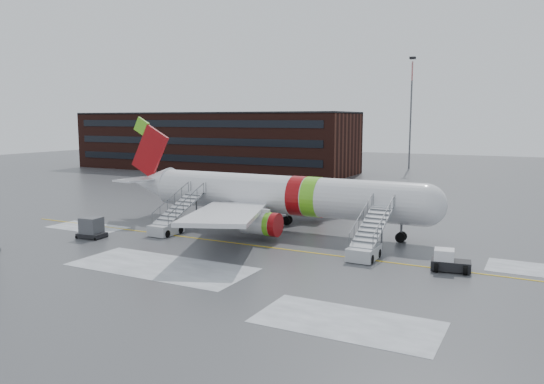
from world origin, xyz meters
The scene contains 8 objects.
ground centered at (0.00, 0.00, 0.00)m, with size 260.00×260.00×0.00m, color #494C4F.
airliner centered at (-5.04, 6.29, 3.42)m, with size 35.03×32.97×11.18m.
airstair_fwd centered at (6.78, -0.25, 1.06)m, with size 2.05×7.70×3.48m.
airstair_aft centered at (-12.73, -0.25, 1.06)m, with size 2.05×7.70×3.48m.
pushback_tug centered at (13.20, -1.23, 0.70)m, with size 2.93×2.36×1.57m.
uld_container centered at (-17.95, -5.28, 0.90)m, with size 2.51×1.94×1.92m.
terminal_building centered at (-45.00, 54.98, 6.20)m, with size 62.00×16.11×12.30m.
light_mast_far_n centered at (-8.00, 78.00, 13.84)m, with size 1.20×1.20×24.25m.
Camera 1 is at (19.02, -40.25, 10.94)m, focal length 35.00 mm.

